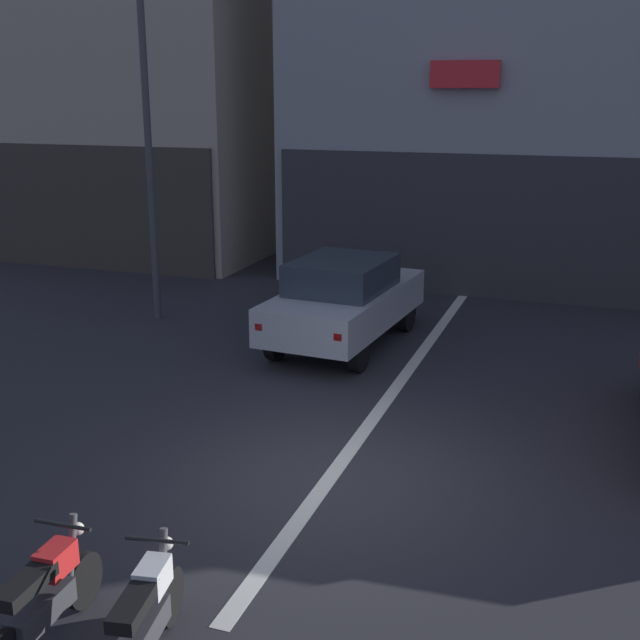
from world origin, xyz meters
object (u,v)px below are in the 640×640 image
Objects in this scene: car_silver_crossing_near at (344,299)px; motorcycle_red_row_leftmost at (45,597)px; car_black_down_street at (561,246)px; street_lamp at (146,102)px; motorcycle_white_row_left_mid at (146,617)px.

motorcycle_red_row_leftmost is at bearing -88.85° from car_silver_crossing_near.
street_lamp is (-7.63, -6.11, 3.43)m from car_black_down_street.
car_silver_crossing_near reaches higher than motorcycle_white_row_left_mid.
street_lamp is 11.00m from motorcycle_red_row_leftmost.
street_lamp reaches higher than motorcycle_red_row_leftmost.
car_black_down_street is 15.78m from motorcycle_red_row_leftmost.
street_lamp is 4.27× the size of motorcycle_red_row_leftmost.
car_black_down_street is at bearing 78.09° from motorcycle_red_row_leftmost.
car_black_down_street is (3.43, 6.60, 0.00)m from car_silver_crossing_near.
car_silver_crossing_near is 5.45m from street_lamp.
motorcycle_white_row_left_mid is (-2.32, -15.38, -0.43)m from car_black_down_street.
motorcycle_white_row_left_mid is at bearing -60.16° from street_lamp.
motorcycle_red_row_leftmost and motorcycle_white_row_left_mid have the same top height.
motorcycle_white_row_left_mid is at bearing 3.41° from motorcycle_red_row_leftmost.
street_lamp is 4.31× the size of motorcycle_white_row_left_mid.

